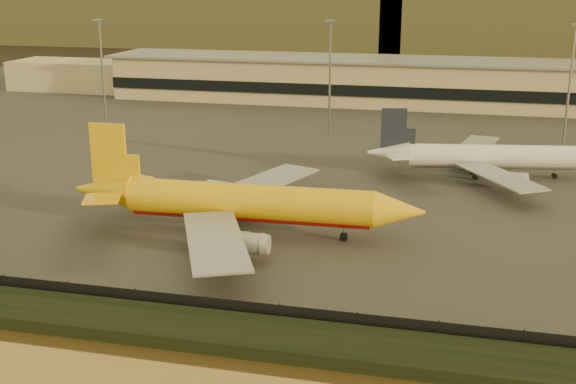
# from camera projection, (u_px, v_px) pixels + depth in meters

# --- Properties ---
(ground) EXTENTS (900.00, 900.00, 0.00)m
(ground) POSITION_uv_depth(u_px,v_px,m) (290.00, 276.00, 87.04)
(ground) COLOR black
(ground) RESTS_ON ground
(embankment) EXTENTS (320.00, 7.00, 1.40)m
(embankment) POSITION_uv_depth(u_px,v_px,m) (250.00, 336.00, 71.01)
(embankment) COLOR black
(embankment) RESTS_ON ground
(tarmac) EXTENTS (320.00, 220.00, 0.20)m
(tarmac) POSITION_uv_depth(u_px,v_px,m) (380.00, 124.00, 175.49)
(tarmac) COLOR #2D2D2D
(tarmac) RESTS_ON ground
(perimeter_fence) EXTENTS (300.00, 0.05, 2.20)m
(perimeter_fence) POSITION_uv_depth(u_px,v_px,m) (261.00, 313.00, 74.56)
(perimeter_fence) COLOR black
(perimeter_fence) RESTS_ON tarmac
(terminal_building) EXTENTS (202.00, 25.00, 12.60)m
(terminal_building) POSITION_uv_depth(u_px,v_px,m) (343.00, 80.00, 205.44)
(terminal_building) COLOR tan
(terminal_building) RESTS_ON tarmac
(apron_light_masts) EXTENTS (152.20, 12.20, 25.40)m
(apron_light_masts) POSITION_uv_depth(u_px,v_px,m) (445.00, 72.00, 149.01)
(apron_light_masts) COLOR slate
(apron_light_masts) RESTS_ON tarmac
(dhl_cargo_jet) EXTENTS (49.66, 48.71, 14.85)m
(dhl_cargo_jet) POSITION_uv_depth(u_px,v_px,m) (244.00, 203.00, 99.49)
(dhl_cargo_jet) COLOR #E0AA0B
(dhl_cargo_jet) RESTS_ON tarmac
(white_narrowbody_jet) EXTENTS (42.50, 41.00, 12.24)m
(white_narrowbody_jet) POSITION_uv_depth(u_px,v_px,m) (487.00, 157.00, 128.07)
(white_narrowbody_jet) COLOR silver
(white_narrowbody_jet) RESTS_ON tarmac
(gse_vehicle_yellow) EXTENTS (4.84, 3.06, 2.02)m
(gse_vehicle_yellow) POSITION_uv_depth(u_px,v_px,m) (362.00, 209.00, 108.04)
(gse_vehicle_yellow) COLOR #E0AA0B
(gse_vehicle_yellow) RESTS_ON tarmac
(gse_vehicle_white) EXTENTS (3.93, 2.38, 1.65)m
(gse_vehicle_white) POSITION_uv_depth(u_px,v_px,m) (216.00, 187.00, 120.13)
(gse_vehicle_white) COLOR silver
(gse_vehicle_white) RESTS_ON tarmac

